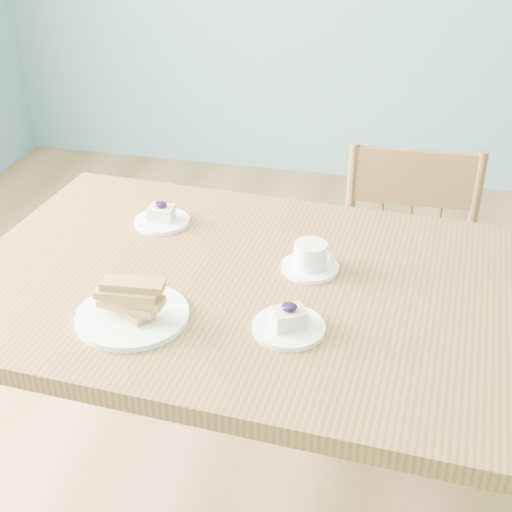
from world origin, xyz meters
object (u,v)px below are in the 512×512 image
dining_chair (403,297)px  biscotti_plate (132,307)px  cheesecake_plate_near (289,323)px  coffee_cup (311,259)px  dining_table (293,317)px  cheesecake_plate_far (162,218)px

dining_chair → biscotti_plate: biscotti_plate is taller
cheesecake_plate_near → coffee_cup: coffee_cup is taller
cheesecake_plate_near → biscotti_plate: 0.33m
dining_table → coffee_cup: bearing=77.2°
cheesecake_plate_near → coffee_cup: size_ratio=1.12×
dining_chair → cheesecake_plate_far: (-0.65, -0.35, 0.38)m
dining_chair → cheesecake_plate_near: dining_chair is taller
cheesecake_plate_far → coffee_cup: size_ratio=1.07×
dining_table → cheesecake_plate_far: cheesecake_plate_far is taller
biscotti_plate → cheesecake_plate_far: bearing=101.6°
cheesecake_plate_far → coffee_cup: coffee_cup is taller
coffee_cup → cheesecake_plate_near: bearing=-75.3°
cheesecake_plate_far → biscotti_plate: bearing=-78.4°
dining_chair → biscotti_plate: size_ratio=3.79×
dining_table → cheesecake_plate_near: 0.19m
dining_chair → cheesecake_plate_near: size_ratio=5.94×
cheesecake_plate_far → biscotti_plate: size_ratio=0.61×
dining_chair → biscotti_plate: bearing=-128.8°
cheesecake_plate_near → biscotti_plate: (-0.33, -0.04, 0.01)m
coffee_cup → biscotti_plate: (-0.33, -0.28, 0.00)m
dining_table → dining_chair: 0.68m
dining_table → dining_chair: (0.25, 0.57, -0.28)m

